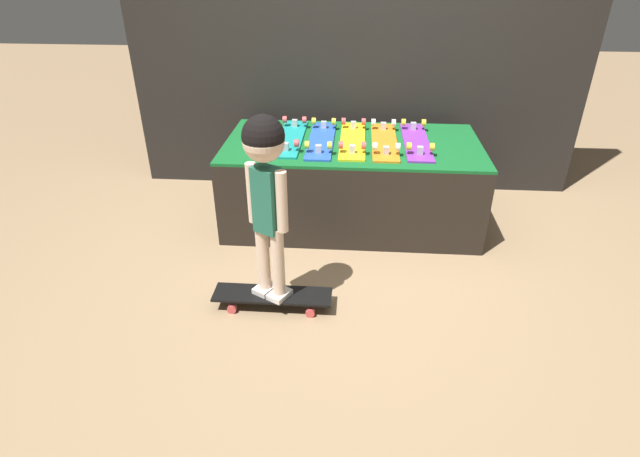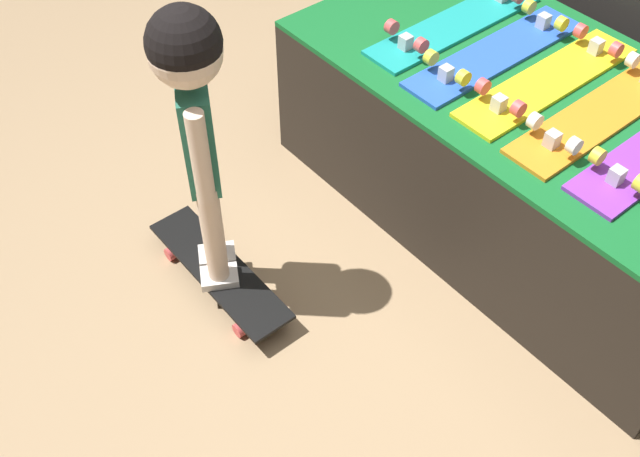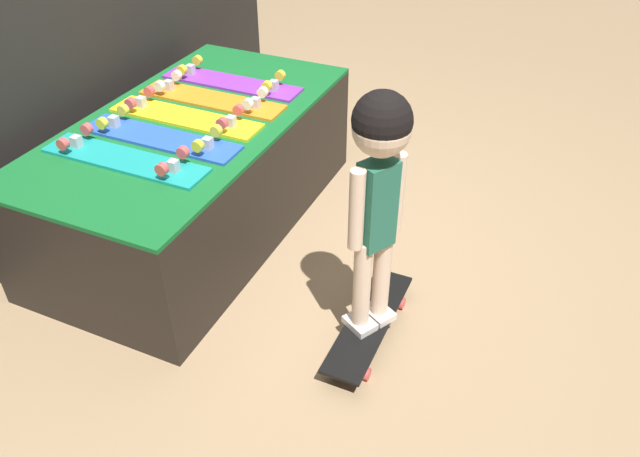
# 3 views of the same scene
# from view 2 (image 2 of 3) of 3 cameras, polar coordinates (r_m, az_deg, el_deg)

# --- Properties ---
(ground_plane) EXTENTS (16.00, 16.00, 0.00)m
(ground_plane) POSITION_cam_2_polar(r_m,az_deg,el_deg) (2.78, 6.03, -4.41)
(ground_plane) COLOR #9E7F5B
(display_rack) EXTENTS (1.82, 0.95, 0.62)m
(display_rack) POSITION_cam_2_polar(r_m,az_deg,el_deg) (2.91, 15.42, 5.62)
(display_rack) COLOR black
(display_rack) RESTS_ON ground_plane
(skateboard_teal_on_rack) EXTENTS (0.18, 0.78, 0.09)m
(skateboard_teal_on_rack) POSITION_cam_2_polar(r_m,az_deg,el_deg) (2.95, 10.24, 15.18)
(skateboard_teal_on_rack) COLOR teal
(skateboard_teal_on_rack) RESTS_ON display_rack
(skateboard_blue_on_rack) EXTENTS (0.18, 0.78, 0.09)m
(skateboard_blue_on_rack) POSITION_cam_2_polar(r_m,az_deg,el_deg) (2.82, 13.24, 12.98)
(skateboard_blue_on_rack) COLOR blue
(skateboard_blue_on_rack) RESTS_ON display_rack
(skateboard_yellow_on_rack) EXTENTS (0.18, 0.78, 0.09)m
(skateboard_yellow_on_rack) POSITION_cam_2_polar(r_m,az_deg,el_deg) (2.73, 16.99, 10.83)
(skateboard_yellow_on_rack) COLOR yellow
(skateboard_yellow_on_rack) RESTS_ON display_rack
(skateboard_orange_on_rack) EXTENTS (0.18, 0.78, 0.09)m
(skateboard_orange_on_rack) POSITION_cam_2_polar(r_m,az_deg,el_deg) (2.64, 20.64, 8.31)
(skateboard_orange_on_rack) COLOR orange
(skateboard_orange_on_rack) RESTS_ON display_rack
(skateboard_on_floor) EXTENTS (0.68, 0.18, 0.09)m
(skateboard_on_floor) POSITION_cam_2_polar(r_m,az_deg,el_deg) (2.74, -7.68, -3.28)
(skateboard_on_floor) COLOR black
(skateboard_on_floor) RESTS_ON ground_plane
(child) EXTENTS (0.24, 0.21, 1.05)m
(child) POSITION_cam_2_polar(r_m,az_deg,el_deg) (2.21, -9.62, 9.23)
(child) COLOR silver
(child) RESTS_ON skateboard_on_floor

